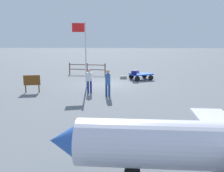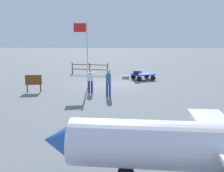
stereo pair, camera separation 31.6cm
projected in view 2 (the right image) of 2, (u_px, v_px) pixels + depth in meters
The scene contains 11 objects.
ground_plane at pixel (112, 84), 19.99m from camera, with size 120.00×120.00×0.00m, color slate.
luggage_cart at pixel (143, 75), 21.71m from camera, with size 2.20×1.89×0.56m.
suitcase_grey at pixel (139, 72), 22.06m from camera, with size 0.51×0.33×0.25m.
suitcase_dark at pixel (136, 73), 21.08m from camera, with size 0.46×0.31×0.34m.
suitcase_tan at pixel (126, 77), 22.38m from camera, with size 0.63×0.43×0.25m.
worker_lead at pixel (108, 81), 15.62m from camera, with size 0.41×0.41×1.76m.
worker_trailing at pixel (90, 79), 16.71m from camera, with size 0.38×0.38×1.64m.
airplane_near at pixel (220, 147), 6.21m from camera, with size 9.13×5.54×2.91m.
flagpole at pixel (85, 48), 18.21m from camera, with size 1.01×0.22×4.88m.
signboard at pixel (33, 81), 16.96m from camera, with size 1.11×0.23×1.21m.
wooden_fence at pixel (90, 68), 24.62m from camera, with size 3.78×0.75×1.19m.
Camera 2 is at (-0.72, 19.61, 3.86)m, focal length 39.15 mm.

